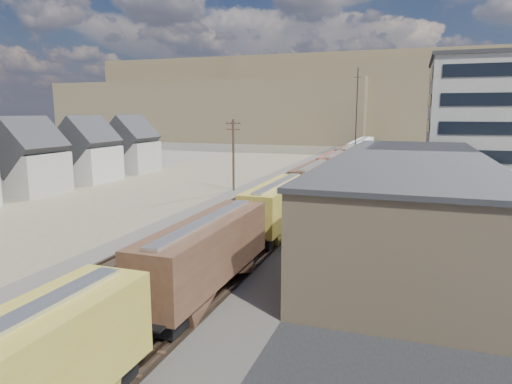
% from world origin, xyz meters
% --- Properties ---
extents(ground, '(300.00, 300.00, 0.00)m').
position_xyz_m(ground, '(0.00, 0.00, 0.00)').
color(ground, '#6B6356').
rests_on(ground, ground).
extents(ballast_bed, '(18.00, 200.00, 0.06)m').
position_xyz_m(ballast_bed, '(0.00, 50.00, 0.03)').
color(ballast_bed, '#4C4742').
rests_on(ballast_bed, ground).
extents(dirt_yard, '(24.00, 180.00, 0.03)m').
position_xyz_m(dirt_yard, '(-20.00, 40.00, 0.01)').
color(dirt_yard, '#70634D').
rests_on(dirt_yard, ground).
extents(asphalt_lot, '(26.00, 120.00, 0.04)m').
position_xyz_m(asphalt_lot, '(22.00, 35.00, 0.02)').
color(asphalt_lot, '#232326').
rests_on(asphalt_lot, ground).
extents(rail_tracks, '(11.40, 200.00, 0.24)m').
position_xyz_m(rail_tracks, '(-0.55, 50.00, 0.11)').
color(rail_tracks, black).
rests_on(rail_tracks, ground).
extents(freight_train, '(3.00, 119.74, 4.46)m').
position_xyz_m(freight_train, '(3.80, 45.01, 2.79)').
color(freight_train, black).
rests_on(freight_train, ground).
extents(warehouse, '(12.40, 40.40, 7.25)m').
position_xyz_m(warehouse, '(14.98, 25.00, 3.65)').
color(warehouse, tan).
rests_on(warehouse, ground).
extents(utility_pole_north, '(2.20, 0.32, 10.00)m').
position_xyz_m(utility_pole_north, '(-8.50, 42.00, 5.30)').
color(utility_pole_north, '#382619').
rests_on(utility_pole_north, ground).
extents(radio_mast, '(1.20, 0.16, 18.00)m').
position_xyz_m(radio_mast, '(6.00, 60.00, 9.12)').
color(radio_mast, black).
rests_on(radio_mast, ground).
extents(hills_north, '(265.00, 80.00, 32.00)m').
position_xyz_m(hills_north, '(0.17, 167.92, 14.10)').
color(hills_north, brown).
rests_on(hills_north, ground).
extents(parked_car_blue, '(6.60, 5.47, 1.67)m').
position_xyz_m(parked_car_blue, '(25.14, 36.28, 0.84)').
color(parked_car_blue, navy).
rests_on(parked_car_blue, ground).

